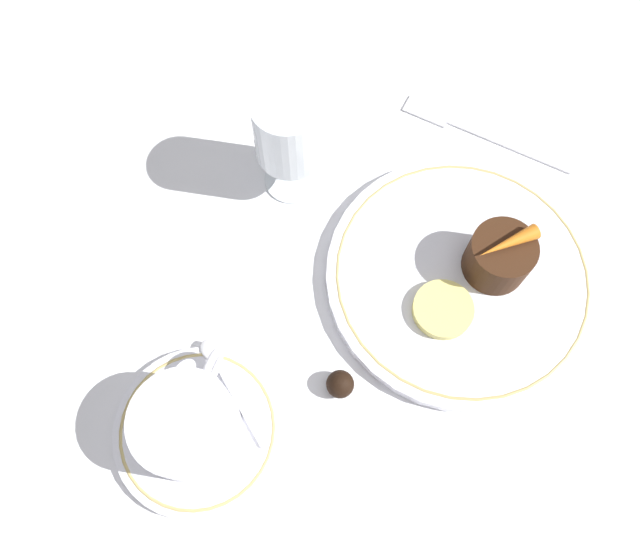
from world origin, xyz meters
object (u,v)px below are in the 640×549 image
(dinner_plate, at_px, (461,277))
(dessert_cake, at_px, (499,257))
(wine_glass, at_px, (289,134))
(coffee_cup, at_px, (187,425))
(fork, at_px, (468,128))

(dinner_plate, relative_size, dessert_cake, 4.26)
(dinner_plate, bearing_deg, dessert_cake, -53.68)
(wine_glass, bearing_deg, coffee_cup, -176.83)
(dinner_plate, distance_m, wine_glass, 0.21)
(coffee_cup, height_order, fork, coffee_cup)
(fork, bearing_deg, dessert_cake, -156.87)
(coffee_cup, bearing_deg, dinner_plate, -38.61)
(fork, distance_m, dessert_cake, 0.17)
(dessert_cake, bearing_deg, coffee_cup, 139.91)
(dessert_cake, bearing_deg, wine_glass, 82.68)
(fork, bearing_deg, wine_glass, 129.39)
(wine_glass, relative_size, fork, 0.66)
(coffee_cup, bearing_deg, fork, -19.23)
(dessert_cake, bearing_deg, dinner_plate, 126.32)
(coffee_cup, xyz_separation_m, dessert_cake, (0.24, -0.20, -0.00))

